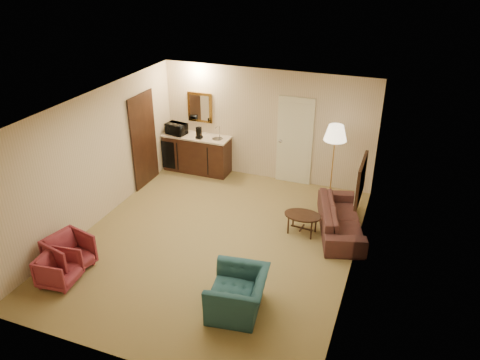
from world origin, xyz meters
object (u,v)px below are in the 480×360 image
(teal_armchair, at_px, (238,288))
(rose_chair_far, at_px, (69,251))
(waste_bin, at_px, (221,170))
(floor_lamp, at_px, (333,165))
(wetbar_cabinet, at_px, (197,153))
(sofa, at_px, (341,214))
(coffee_table, at_px, (302,224))
(rose_chair_near, at_px, (59,268))
(coffee_maker, at_px, (199,133))
(microwave, at_px, (176,128))

(teal_armchair, xyz_separation_m, rose_chair_far, (-3.06, -0.04, -0.08))
(waste_bin, bearing_deg, floor_lamp, -7.52)
(wetbar_cabinet, height_order, sofa, wetbar_cabinet)
(coffee_table, xyz_separation_m, floor_lamp, (0.26, 1.41, 0.68))
(teal_armchair, bearing_deg, rose_chair_near, -89.96)
(floor_lamp, height_order, coffee_maker, floor_lamp)
(sofa, height_order, coffee_maker, coffee_maker)
(rose_chair_far, bearing_deg, coffee_maker, 6.46)
(rose_chair_near, bearing_deg, wetbar_cabinet, -9.53)
(teal_armchair, bearing_deg, microwave, -151.12)
(floor_lamp, bearing_deg, microwave, 174.60)
(rose_chair_far, distance_m, floor_lamp, 5.40)
(rose_chair_far, bearing_deg, wetbar_cabinet, 8.32)
(floor_lamp, xyz_separation_m, waste_bin, (-2.70, 0.36, -0.73))
(wetbar_cabinet, relative_size, waste_bin, 5.37)
(rose_chair_far, bearing_deg, sofa, -42.70)
(wetbar_cabinet, relative_size, rose_chair_far, 2.43)
(sofa, bearing_deg, wetbar_cabinet, 52.23)
(wetbar_cabinet, bearing_deg, coffee_maker, -43.17)
(sofa, distance_m, rose_chair_far, 4.99)
(wetbar_cabinet, relative_size, coffee_table, 2.32)
(wetbar_cabinet, xyz_separation_m, rose_chair_far, (-0.35, -4.32, -0.12))
(coffee_table, distance_m, coffee_maker, 3.53)
(wetbar_cabinet, xyz_separation_m, teal_armchair, (2.71, -4.28, -0.04))
(coffee_table, distance_m, floor_lamp, 1.59)
(waste_bin, bearing_deg, sofa, -24.78)
(rose_chair_near, xyz_separation_m, waste_bin, (0.90, 4.65, -0.14))
(sofa, relative_size, teal_armchair, 1.99)
(sofa, xyz_separation_m, floor_lamp, (-0.42, 1.08, 0.51))
(wetbar_cabinet, bearing_deg, coffee_table, -30.71)
(wetbar_cabinet, distance_m, coffee_maker, 0.62)
(rose_chair_near, xyz_separation_m, floor_lamp, (3.60, 4.29, 0.59))
(coffee_table, relative_size, microwave, 1.47)
(sofa, height_order, rose_chair_near, sofa)
(rose_chair_near, bearing_deg, coffee_table, -55.69)
(floor_lamp, bearing_deg, teal_armchair, -99.47)
(waste_bin, height_order, microwave, microwave)
(wetbar_cabinet, xyz_separation_m, waste_bin, (0.65, -0.07, -0.31))
(teal_armchair, height_order, waste_bin, teal_armchair)
(rose_chair_near, bearing_deg, coffee_maker, -11.20)
(floor_lamp, height_order, waste_bin, floor_lamp)
(teal_armchair, relative_size, coffee_maker, 3.61)
(wetbar_cabinet, height_order, waste_bin, wetbar_cabinet)
(rose_chair_near, height_order, floor_lamp, floor_lamp)
(wetbar_cabinet, xyz_separation_m, rose_chair_near, (-0.25, -4.72, -0.16))
(teal_armchair, bearing_deg, floor_lamp, 162.20)
(rose_chair_near, height_order, microwave, microwave)
(rose_chair_near, height_order, rose_chair_far, rose_chair_far)
(microwave, bearing_deg, sofa, -8.72)
(rose_chair_far, relative_size, coffee_maker, 2.53)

